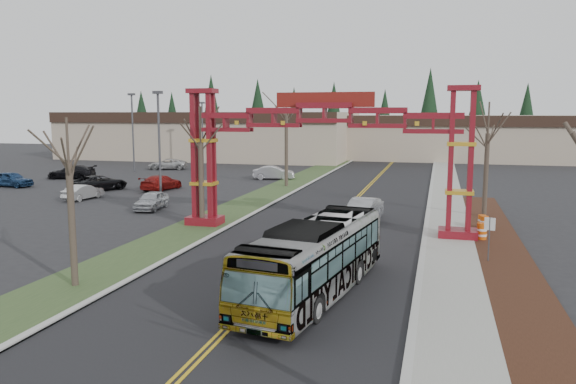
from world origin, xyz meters
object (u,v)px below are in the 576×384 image
(barrel_south, at_px, (482,232))
(barrel_north, at_px, (482,222))
(silver_sedan, at_px, (363,210))
(parked_car_far_a, at_px, (274,173))
(light_pole_near, at_px, (159,137))
(bare_tree_median_far, at_px, (286,116))
(bare_tree_median_mid, at_px, (200,143))
(retail_building_west, at_px, (213,135))
(parked_car_mid_b, at_px, (12,179))
(light_pole_mid, at_px, (133,127))
(transit_bus, at_px, (315,259))
(parked_car_far_b, at_px, (167,164))
(parked_car_near_a, at_px, (152,200))
(bare_tree_median_near, at_px, (69,165))
(retail_building_east, at_px, (460,137))
(barrel_mid, at_px, (484,224))
(parked_car_near_c, at_px, (100,183))
(parked_car_near_b, at_px, (83,192))
(parked_car_mid_a, at_px, (161,183))
(parked_car_far_c, at_px, (72,172))
(gateway_arch, at_px, (325,136))
(light_pole_far, at_px, (202,129))
(bare_tree_right_far, at_px, (488,134))

(barrel_south, bearing_deg, barrel_north, 86.07)
(silver_sedan, distance_m, parked_car_far_a, 25.48)
(parked_car_far_a, height_order, light_pole_near, light_pole_near)
(bare_tree_median_far, bearing_deg, bare_tree_median_mid, -90.00)
(retail_building_west, relative_size, parked_car_mid_b, 10.20)
(parked_car_mid_b, relative_size, bare_tree_median_far, 0.48)
(light_pole_mid, bearing_deg, silver_sedan, -38.12)
(transit_bus, relative_size, parked_car_far_b, 2.18)
(transit_bus, xyz_separation_m, parked_car_far_a, (-13.11, 38.12, -0.77))
(parked_car_near_a, distance_m, parked_car_far_b, 31.57)
(silver_sedan, height_order, bare_tree_median_near, bare_tree_median_near)
(retail_building_east, height_order, barrel_mid, retail_building_east)
(parked_car_near_c, bearing_deg, parked_car_near_b, 132.89)
(light_pole_mid, bearing_deg, parked_car_far_b, 56.10)
(parked_car_near_a, bearing_deg, parked_car_far_a, 74.11)
(parked_car_mid_a, distance_m, light_pole_mid, 19.13)
(parked_car_mid_a, height_order, barrel_mid, parked_car_mid_a)
(parked_car_far_c, bearing_deg, barrel_south, 48.98)
(retail_building_east, bearing_deg, parked_car_far_c, -136.41)
(parked_car_near_c, bearing_deg, gateway_arch, 175.37)
(transit_bus, xyz_separation_m, bare_tree_median_mid, (-10.11, 11.69, 3.95))
(parked_car_far_a, bearing_deg, parked_car_mid_b, 107.26)
(light_pole_near, bearing_deg, light_pole_far, 106.60)
(parked_car_near_c, distance_m, parked_car_mid_b, 10.16)
(bare_tree_median_mid, bearing_deg, light_pole_far, 113.58)
(retail_building_west, distance_m, bare_tree_median_near, 71.21)
(bare_tree_median_near, distance_m, bare_tree_median_far, 34.18)
(retail_building_west, height_order, barrel_mid, retail_building_west)
(retail_building_west, relative_size, transit_bus, 4.20)
(gateway_arch, height_order, light_pole_near, light_pole_near)
(bare_tree_median_near, height_order, barrel_north, bare_tree_median_near)
(retail_building_west, distance_m, parked_car_far_c, 33.51)
(parked_car_mid_a, bearing_deg, bare_tree_right_far, 172.47)
(parked_car_mid_b, bearing_deg, transit_bus, -118.65)
(bare_tree_right_far, bearing_deg, parked_car_far_b, 145.81)
(retail_building_east, relative_size, barrel_south, 35.98)
(retail_building_west, distance_m, light_pole_far, 16.90)
(gateway_arch, relative_size, parked_car_far_b, 3.63)
(parked_car_far_c, xyz_separation_m, barrel_south, (42.62, -20.89, -0.23))
(gateway_arch, relative_size, parked_car_far_a, 3.98)
(bare_tree_median_mid, bearing_deg, silver_sedan, 24.23)
(bare_tree_median_far, height_order, light_pole_far, bare_tree_median_far)
(parked_car_near_a, height_order, parked_car_mid_b, parked_car_mid_b)
(parked_car_far_c, height_order, light_pole_far, light_pole_far)
(gateway_arch, height_order, bare_tree_right_far, gateway_arch)
(parked_car_near_c, distance_m, parked_car_far_a, 18.76)
(retail_building_east, bearing_deg, bare_tree_right_far, -90.00)
(parked_car_mid_a, relative_size, bare_tree_median_far, 0.53)
(parked_car_mid_a, height_order, parked_car_mid_b, parked_car_mid_b)
(parked_car_near_a, xyz_separation_m, bare_tree_median_mid, (6.43, -5.09, 4.77))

